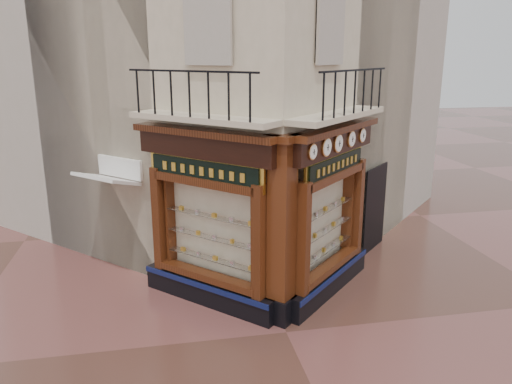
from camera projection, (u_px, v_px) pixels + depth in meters
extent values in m
plane|color=#4F2E25|center=(286.00, 332.00, 10.15)|extent=(80.00, 80.00, 0.00)
cube|color=beige|center=(237.00, 35.00, 14.39)|extent=(11.31, 11.31, 12.00)
cube|color=#B7ABA0|center=(151.00, 53.00, 16.41)|extent=(11.31, 11.31, 11.00)
cube|color=#B7ABA0|center=(296.00, 54.00, 17.32)|extent=(11.31, 11.31, 11.00)
cube|color=black|center=(208.00, 292.00, 11.27)|extent=(2.72, 2.72, 0.55)
cube|color=#0D1543|center=(202.00, 287.00, 11.06)|extent=(2.50, 2.50, 0.12)
cube|color=#341609|center=(260.00, 243.00, 10.12)|extent=(0.37, 0.37, 2.45)
cube|color=#341609|center=(160.00, 218.00, 11.63)|extent=(0.37, 0.37, 2.45)
cube|color=beige|center=(216.00, 226.00, 11.14)|extent=(1.80, 1.80, 2.10)
cube|color=black|center=(205.00, 147.00, 10.41)|extent=(2.69, 2.69, 0.50)
cube|color=#341609|center=(202.00, 133.00, 10.27)|extent=(2.86, 2.86, 0.14)
cube|color=black|center=(329.00, 282.00, 11.80)|extent=(2.72, 2.72, 0.55)
cube|color=#0D1543|center=(337.00, 275.00, 11.64)|extent=(2.50, 2.50, 0.12)
cube|color=#341609|center=(302.00, 240.00, 10.28)|extent=(0.37, 0.37, 2.45)
cube|color=#341609|center=(356.00, 207.00, 12.52)|extent=(0.37, 0.37, 2.45)
cube|color=beige|center=(319.00, 220.00, 11.59)|extent=(1.80, 1.80, 2.10)
cube|color=black|center=(334.00, 142.00, 10.93)|extent=(2.69, 2.69, 0.50)
cube|color=#341609|center=(338.00, 129.00, 10.81)|extent=(2.86, 2.86, 0.14)
cube|color=black|center=(281.00, 308.00, 10.55)|extent=(0.78, 0.78, 0.55)
cube|color=#341609|center=(282.00, 222.00, 10.04)|extent=(0.64, 0.64, 3.50)
cube|color=#341609|center=(283.00, 138.00, 9.59)|extent=(0.85, 0.85, 0.14)
cube|color=beige|center=(201.00, 118.00, 10.18)|extent=(2.97, 2.97, 0.12)
cube|color=black|center=(189.00, 71.00, 9.66)|extent=(2.36, 2.36, 0.04)
cube|color=beige|center=(339.00, 115.00, 10.72)|extent=(2.97, 2.97, 0.12)
cube|color=black|center=(356.00, 70.00, 10.29)|extent=(2.36, 2.36, 0.04)
cylinder|color=#CB8943|center=(312.00, 152.00, 9.77)|extent=(0.27, 0.27, 0.33)
cylinder|color=white|center=(314.00, 152.00, 9.75)|extent=(0.21, 0.21, 0.28)
cube|color=black|center=(314.00, 152.00, 9.75)|extent=(0.02, 0.02, 0.11)
cube|color=black|center=(314.00, 152.00, 9.75)|extent=(0.07, 0.07, 0.01)
cylinder|color=#CB8943|center=(326.00, 147.00, 10.26)|extent=(0.32, 0.32, 0.40)
cylinder|color=white|center=(327.00, 147.00, 10.24)|extent=(0.26, 0.26, 0.35)
cube|color=black|center=(328.00, 147.00, 10.24)|extent=(0.02, 0.02, 0.13)
cube|color=black|center=(328.00, 147.00, 10.24)|extent=(0.08, 0.08, 0.01)
cylinder|color=#CB8943|center=(338.00, 143.00, 10.71)|extent=(0.32, 0.32, 0.40)
cylinder|color=white|center=(339.00, 143.00, 10.69)|extent=(0.26, 0.26, 0.35)
cube|color=black|center=(340.00, 143.00, 10.69)|extent=(0.02, 0.02, 0.13)
cube|color=black|center=(340.00, 143.00, 10.69)|extent=(0.08, 0.08, 0.01)
cylinder|color=#CB8943|center=(351.00, 139.00, 11.27)|extent=(0.30, 0.30, 0.38)
cylinder|color=white|center=(352.00, 139.00, 11.25)|extent=(0.25, 0.25, 0.33)
cube|color=black|center=(353.00, 139.00, 11.24)|extent=(0.02, 0.02, 0.13)
cube|color=black|center=(353.00, 139.00, 11.24)|extent=(0.08, 0.08, 0.01)
cylinder|color=#CB8943|center=(362.00, 135.00, 11.77)|extent=(0.28, 0.28, 0.34)
cylinder|color=white|center=(363.00, 135.00, 11.76)|extent=(0.22, 0.22, 0.30)
cube|color=black|center=(364.00, 135.00, 11.75)|extent=(0.02, 0.02, 0.11)
cube|color=black|center=(364.00, 135.00, 11.75)|extent=(0.07, 0.07, 0.01)
cube|color=gold|center=(204.00, 171.00, 10.51)|extent=(2.20, 2.20, 0.59)
cube|color=black|center=(203.00, 171.00, 10.48)|extent=(2.05, 2.05, 0.44)
cube|color=gold|center=(335.00, 165.00, 11.04)|extent=(2.00, 2.00, 0.53)
cube|color=black|center=(337.00, 165.00, 11.02)|extent=(1.87, 1.87, 0.40)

